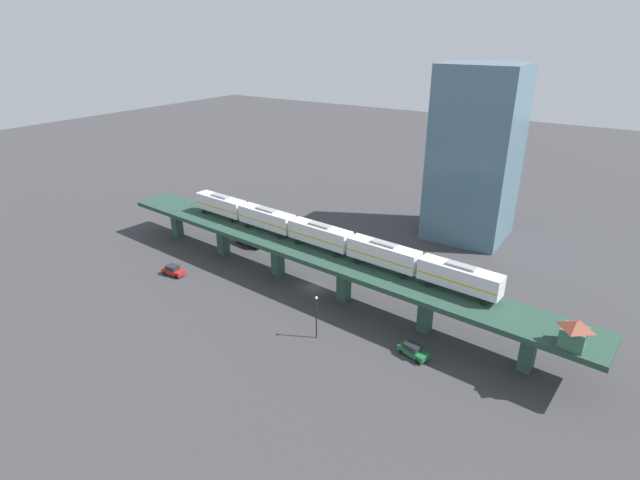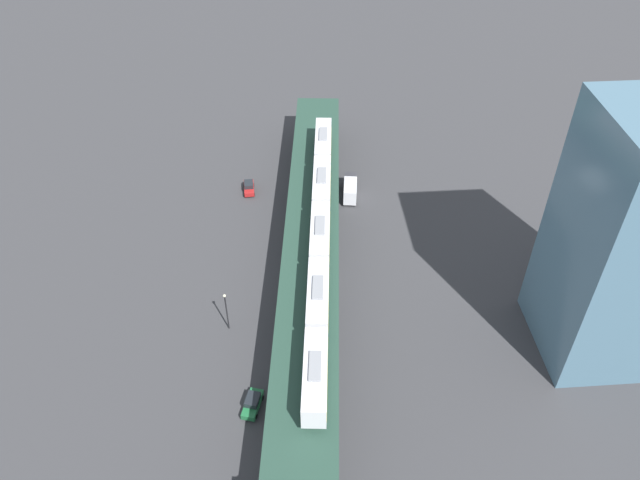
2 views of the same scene
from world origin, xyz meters
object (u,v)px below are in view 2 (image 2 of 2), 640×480
Objects in this scene: delivery_truck at (350,188)px; office_tower at (631,243)px; street_lamp at (226,309)px; street_car_green at (253,403)px; subway_train at (320,235)px; street_car_red at (249,187)px.

office_tower is at bearing 130.03° from delivery_truck.
street_lamp is 53.60m from office_tower.
delivery_truck reaches higher than street_car_green.
street_lamp is at bearing 31.22° from subway_train.
street_lamp reaches higher than street_car_red.
street_car_green is 0.68× the size of street_lamp.
office_tower is (-30.45, 36.24, 16.24)m from delivery_truck.
office_tower reaches higher than street_lamp.
street_car_red is (11.34, -25.02, -8.90)m from subway_train.
office_tower reaches higher than delivery_truck.
office_tower is (-37.60, 14.11, 8.16)m from subway_train.
subway_train is at bearing -148.78° from street_lamp.
delivery_truck is (-18.50, 2.89, 0.82)m from street_car_red.
street_lamp is at bearing -75.36° from street_car_green.
office_tower reaches higher than street_car_green.
delivery_truck is 1.07× the size of street_lamp.
street_car_red is 0.65× the size of street_lamp.
street_car_red is at bearing -94.30° from street_lamp.
street_car_green and street_car_red have the same top height.
street_lamp reaches higher than delivery_truck.
subway_train is 40.98m from office_tower.
street_car_red is 64.94m from office_tower.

